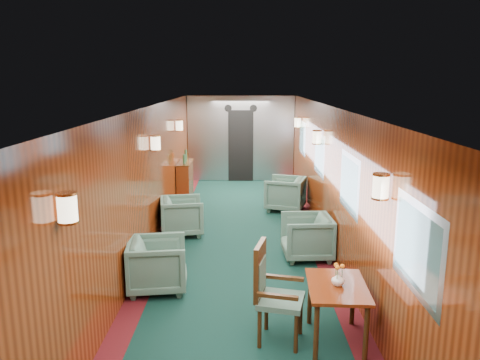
{
  "coord_description": "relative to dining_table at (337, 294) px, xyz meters",
  "views": [
    {
      "loc": [
        0.03,
        -7.19,
        2.83
      ],
      "look_at": [
        0.0,
        0.61,
        1.15
      ],
      "focal_mm": 35.0,
      "sensor_mm": 36.0,
      "label": 1
    }
  ],
  "objects": [
    {
      "name": "room",
      "position": [
        -1.06,
        2.51,
        1.07
      ],
      "size": [
        12.0,
        12.1,
        2.4
      ],
      "color": "#0C2D25",
      "rests_on": "ground"
    },
    {
      "name": "armchair_left_far",
      "position": [
        -2.14,
        3.65,
        -0.21
      ],
      "size": [
        0.89,
        0.87,
        0.7
      ],
      "primitive_type": "imported",
      "rotation": [
        0.0,
        0.0,
        1.75
      ],
      "color": "#1C4239",
      "rests_on": "ground"
    },
    {
      "name": "armchair_left_near",
      "position": [
        -2.18,
        1.3,
        -0.2
      ],
      "size": [
        0.88,
        0.86,
        0.72
      ],
      "primitive_type": "imported",
      "rotation": [
        0.0,
        0.0,
        1.7
      ],
      "color": "#1C4239",
      "rests_on": "ground"
    },
    {
      "name": "wall_sconces",
      "position": [
        -1.06,
        3.08,
        1.23
      ],
      "size": [
        2.97,
        7.97,
        0.25
      ],
      "color": "#FFF0C6",
      "rests_on": "ground"
    },
    {
      "name": "armchair_right_far",
      "position": [
        -0.07,
        5.31,
        -0.19
      ],
      "size": [
        1.01,
        1.0,
        0.74
      ],
      "primitive_type": "imported",
      "rotation": [
        0.0,
        0.0,
        -1.87
      ],
      "color": "#1C4239",
      "rests_on": "ground"
    },
    {
      "name": "armchair_right_near",
      "position": [
        0.02,
        2.47,
        -0.21
      ],
      "size": [
        0.81,
        0.79,
        0.71
      ],
      "primitive_type": "imported",
      "rotation": [
        0.0,
        0.0,
        -1.52
      ],
      "color": "#1C4239",
      "rests_on": "ground"
    },
    {
      "name": "side_chair",
      "position": [
        -0.7,
        0.04,
        0.04
      ],
      "size": [
        0.59,
        0.61,
        1.11
      ],
      "rotation": [
        0.0,
        0.0,
        -0.24
      ],
      "color": "#1C4239",
      "rests_on": "ground"
    },
    {
      "name": "bulkhead",
      "position": [
        -1.06,
        8.42,
        0.62
      ],
      "size": [
        2.98,
        0.17,
        2.39
      ],
      "color": "#A8A9AF",
      "rests_on": "ground"
    },
    {
      "name": "flower_vase",
      "position": [
        0.0,
        -0.01,
        0.18
      ],
      "size": [
        0.18,
        0.18,
        0.15
      ],
      "primitive_type": "imported",
      "rotation": [
        0.0,
        0.0,
        -0.42
      ],
      "color": "silver",
      "rests_on": "dining_table"
    },
    {
      "name": "windows_right",
      "position": [
        0.43,
        2.76,
        0.89
      ],
      "size": [
        0.02,
        8.6,
        0.8
      ],
      "color": "#A5A6AB",
      "rests_on": "ground"
    },
    {
      "name": "dining_table",
      "position": [
        0.0,
        0.0,
        0.0
      ],
      "size": [
        0.67,
        0.93,
        0.67
      ],
      "rotation": [
        0.0,
        0.0,
        -0.06
      ],
      "color": "maroon",
      "rests_on": "ground"
    },
    {
      "name": "credenza",
      "position": [
        -2.4,
        6.34,
        -0.1
      ],
      "size": [
        0.32,
        1.0,
        1.18
      ],
      "color": "maroon",
      "rests_on": "ground"
    }
  ]
}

